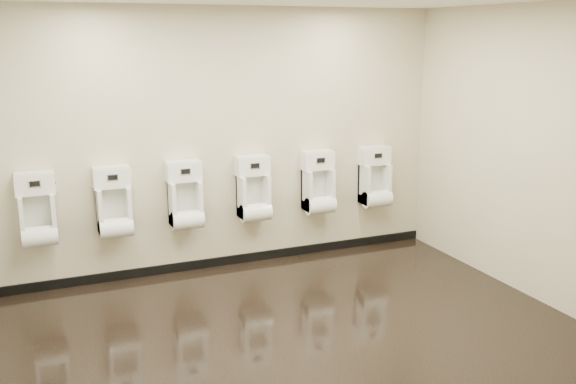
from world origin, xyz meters
The scene contains 11 objects.
ground centered at (0.00, 0.00, 0.00)m, with size 5.00×3.50×0.00m, color black.
back_wall centered at (0.00, 1.75, 1.40)m, with size 5.00×0.02×2.80m, color beige.
front_wall centered at (0.00, -1.75, 1.40)m, with size 5.00×0.02×2.80m, color beige.
right_wall centered at (2.50, 0.00, 1.40)m, with size 0.02×3.50×2.80m, color beige.
skirting_back centered at (0.00, 1.74, 0.05)m, with size 5.00×0.02×0.10m, color black.
urinal_0 centered at (-1.91, 1.63, 0.82)m, with size 0.37×0.28×0.70m.
urinal_1 centered at (-1.19, 1.63, 0.82)m, with size 0.37×0.28×0.70m.
urinal_2 centered at (-0.46, 1.63, 0.82)m, with size 0.37×0.28×0.70m.
urinal_3 centered at (0.30, 1.63, 0.82)m, with size 0.37×0.28×0.70m.
urinal_4 centered at (1.08, 1.63, 0.82)m, with size 0.37×0.28×0.70m.
urinal_5 centered at (1.82, 1.63, 0.82)m, with size 0.37×0.28×0.70m.
Camera 1 is at (-1.98, -4.77, 2.51)m, focal length 40.00 mm.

